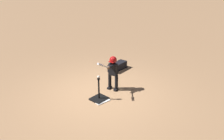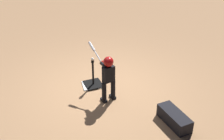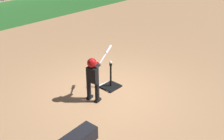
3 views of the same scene
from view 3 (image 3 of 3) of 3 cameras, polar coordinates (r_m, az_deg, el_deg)
name	(u,v)px [view 3 (image 3 of 3)]	position (r m, az deg, el deg)	size (l,w,h in m)	color
ground_plane	(109,93)	(6.74, -0.77, -5.10)	(90.00, 90.00, 0.00)	#AD7F56
home_plate	(110,86)	(7.03, -0.54, -3.52)	(0.44, 0.44, 0.02)	white
batting_tee	(111,84)	(6.96, -0.27, -3.12)	(0.47, 0.42, 0.69)	black
batter_child	(93,74)	(6.16, -4.11, -0.83)	(0.94, 0.37, 1.19)	black
baseball	(111,62)	(6.67, -0.29, 1.69)	(0.07, 0.07, 0.07)	white
equipment_bag	(77,140)	(5.16, -7.62, -14.95)	(0.84, 0.32, 0.28)	black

